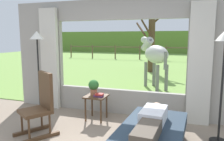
{
  "coord_description": "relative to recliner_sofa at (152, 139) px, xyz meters",
  "views": [
    {
      "loc": [
        1.43,
        -2.47,
        1.72
      ],
      "look_at": [
        0.0,
        1.8,
        1.05
      ],
      "focal_mm": 35.67,
      "sensor_mm": 36.0,
      "label": 1
    }
  ],
  "objects": [
    {
      "name": "reclining_person",
      "position": [
        -0.0,
        -0.05,
        0.3
      ],
      "size": [
        0.38,
        1.44,
        0.22
      ],
      "rotation": [
        0.0,
        0.0,
        -0.06
      ],
      "color": "silver",
      "rests_on": "recliner_sofa"
    },
    {
      "name": "outdoor_pasture_lawn",
      "position": [
        -1.0,
        12.48,
        -0.21
      ],
      "size": [
        36.0,
        21.68,
        0.02
      ],
      "primitive_type": "cube",
      "color": "#759E47",
      "rests_on": "ground_plane"
    },
    {
      "name": "potted_plant",
      "position": [
        -1.39,
        1.08,
        0.48
      ],
      "size": [
        0.22,
        0.22,
        0.32
      ],
      "color": "#9E6042",
      "rests_on": "side_table"
    },
    {
      "name": "rocking_chair",
      "position": [
        -1.97,
        0.04,
        0.33
      ],
      "size": [
        0.75,
        0.82,
        1.12
      ],
      "rotation": [
        0.0,
        0.0,
        -0.56
      ],
      "color": "#4C331E",
      "rests_on": "ground_plane"
    },
    {
      "name": "curtain_panel_left",
      "position": [
        -2.69,
        1.44,
        0.98
      ],
      "size": [
        0.44,
        0.1,
        2.4
      ],
      "primitive_type": "cube",
      "color": "beige",
      "rests_on": "ground_plane"
    },
    {
      "name": "horse",
      "position": [
        -0.56,
        4.34,
        0.94
      ],
      "size": [
        1.34,
        1.67,
        1.73
      ],
      "rotation": [
        0.0,
        0.0,
        0.62
      ],
      "color": "#B2B2AD",
      "rests_on": "outdoor_pasture_lawn"
    },
    {
      "name": "recliner_sofa",
      "position": [
        0.0,
        0.0,
        0.0
      ],
      "size": [
        1.0,
        1.75,
        0.42
      ],
      "rotation": [
        0.0,
        0.0,
        -0.06
      ],
      "color": "black",
      "rests_on": "ground_plane"
    },
    {
      "name": "distant_hill_ridge",
      "position": [
        -1.0,
        22.32,
        0.98
      ],
      "size": [
        36.0,
        2.0,
        2.4
      ],
      "primitive_type": "cube",
      "color": "olive",
      "rests_on": "ground_plane"
    },
    {
      "name": "pasture_tree",
      "position": [
        -1.24,
        7.89,
        1.4
      ],
      "size": [
        1.44,
        1.79,
        3.43
      ],
      "color": "#4C3823",
      "rests_on": "outdoor_pasture_lawn"
    },
    {
      "name": "pasture_fence_line",
      "position": [
        -1.0,
        13.92,
        0.53
      ],
      "size": [
        16.1,
        0.1,
        1.1
      ],
      "color": "brown",
      "rests_on": "outdoor_pasture_lawn"
    },
    {
      "name": "curtain_panel_right",
      "position": [
        0.69,
        1.44,
        0.98
      ],
      "size": [
        0.44,
        0.1,
        2.4
      ],
      "primitive_type": "cube",
      "color": "beige",
      "rests_on": "ground_plane"
    },
    {
      "name": "back_wall_with_window",
      "position": [
        -1.0,
        1.58,
        1.03
      ],
      "size": [
        5.2,
        0.12,
        2.55
      ],
      "color": "#9E998E",
      "rests_on": "ground_plane"
    },
    {
      "name": "floor_lamp_left",
      "position": [
        -2.73,
        1.04,
        1.28
      ],
      "size": [
        0.32,
        0.32,
        1.86
      ],
      "color": "black",
      "rests_on": "ground_plane"
    },
    {
      "name": "side_table",
      "position": [
        -1.31,
        1.02,
        0.21
      ],
      "size": [
        0.44,
        0.44,
        0.52
      ],
      "color": "#4C331E",
      "rests_on": "ground_plane"
    },
    {
      "name": "book_stack",
      "position": [
        -1.22,
        0.95,
        0.34
      ],
      "size": [
        0.2,
        0.15,
        0.07
      ],
      "color": "#59336B",
      "rests_on": "side_table"
    }
  ]
}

